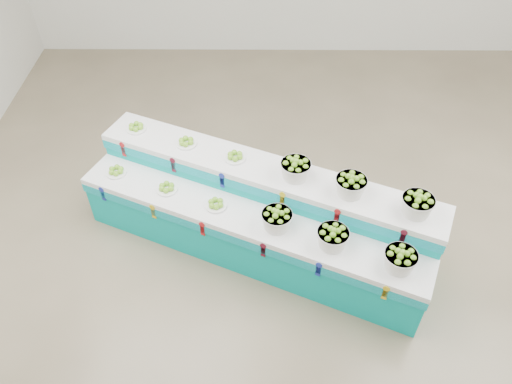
% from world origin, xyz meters
% --- Properties ---
extents(ground, '(10.00, 10.00, 0.00)m').
position_xyz_m(ground, '(0.00, 0.00, 0.00)').
color(ground, '#6D5F4A').
rests_on(ground, ground).
extents(display_stand, '(4.20, 2.64, 1.02)m').
position_xyz_m(display_stand, '(-0.90, 0.21, 0.51)').
color(display_stand, '#04A9A6').
rests_on(display_stand, ground).
extents(plate_lower_left, '(0.32, 0.32, 0.09)m').
position_xyz_m(plate_lower_left, '(-2.58, 0.67, 0.77)').
color(plate_lower_left, white).
rests_on(plate_lower_left, display_stand).
extents(plate_lower_mid, '(0.32, 0.32, 0.09)m').
position_xyz_m(plate_lower_mid, '(-1.94, 0.39, 0.77)').
color(plate_lower_mid, white).
rests_on(plate_lower_mid, display_stand).
extents(plate_lower_right, '(0.32, 0.32, 0.09)m').
position_xyz_m(plate_lower_right, '(-1.35, 0.13, 0.77)').
color(plate_lower_right, white).
rests_on(plate_lower_right, display_stand).
extents(basket_lower_left, '(0.44, 0.44, 0.24)m').
position_xyz_m(basket_lower_left, '(-0.68, -0.17, 0.84)').
color(basket_lower_left, silver).
rests_on(basket_lower_left, display_stand).
extents(basket_lower_mid, '(0.44, 0.44, 0.24)m').
position_xyz_m(basket_lower_mid, '(-0.11, -0.42, 0.84)').
color(basket_lower_mid, silver).
rests_on(basket_lower_mid, display_stand).
extents(basket_lower_right, '(0.44, 0.44, 0.24)m').
position_xyz_m(basket_lower_right, '(0.52, -0.70, 0.84)').
color(basket_lower_right, silver).
rests_on(basket_lower_right, display_stand).
extents(plate_upper_left, '(0.32, 0.32, 0.09)m').
position_xyz_m(plate_upper_left, '(-2.37, 1.14, 1.07)').
color(plate_upper_left, white).
rests_on(plate_upper_left, display_stand).
extents(plate_upper_mid, '(0.32, 0.32, 0.09)m').
position_xyz_m(plate_upper_mid, '(-1.73, 0.85, 1.07)').
color(plate_upper_mid, white).
rests_on(plate_upper_mid, display_stand).
extents(plate_upper_right, '(0.32, 0.32, 0.09)m').
position_xyz_m(plate_upper_right, '(-1.15, 0.59, 1.07)').
color(plate_upper_right, white).
rests_on(plate_upper_right, display_stand).
extents(basket_upper_left, '(0.44, 0.44, 0.24)m').
position_xyz_m(basket_upper_left, '(-0.47, 0.30, 1.14)').
color(basket_upper_left, silver).
rests_on(basket_upper_left, display_stand).
extents(basket_upper_mid, '(0.44, 0.44, 0.24)m').
position_xyz_m(basket_upper_mid, '(0.09, 0.05, 1.14)').
color(basket_upper_mid, silver).
rests_on(basket_upper_mid, display_stand).
extents(basket_upper_right, '(0.44, 0.44, 0.24)m').
position_xyz_m(basket_upper_right, '(0.73, -0.23, 1.14)').
color(basket_upper_right, silver).
rests_on(basket_upper_right, display_stand).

